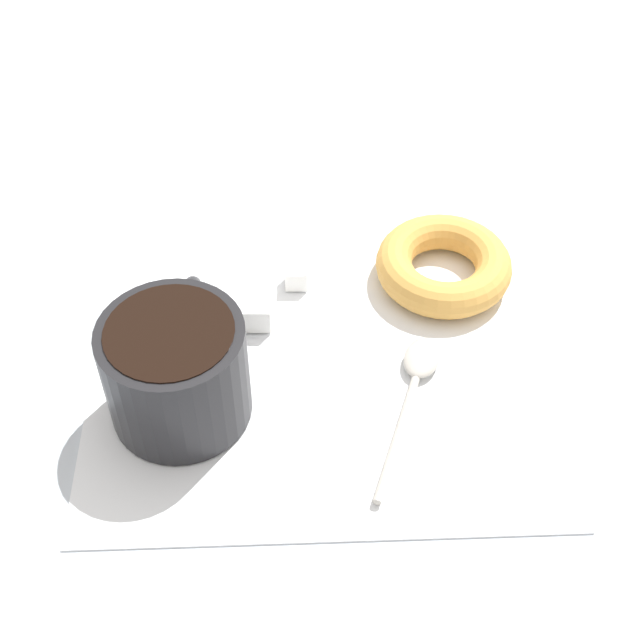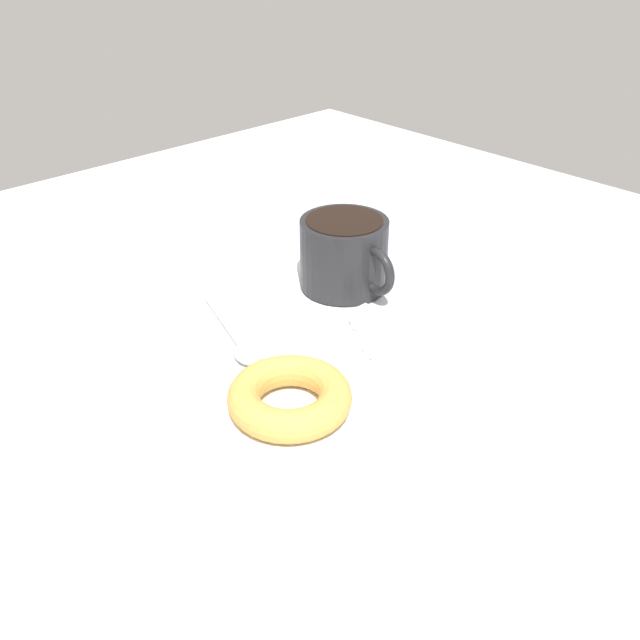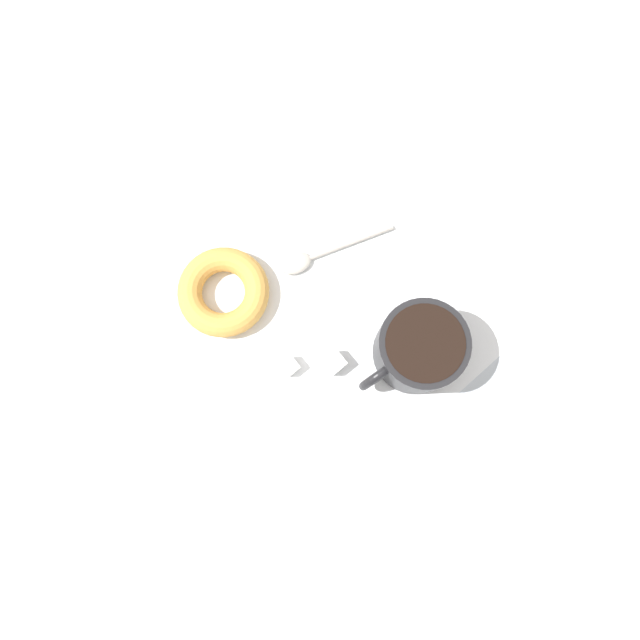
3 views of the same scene
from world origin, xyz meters
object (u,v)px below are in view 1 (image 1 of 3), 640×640
Objects in this scene: sugar_cube_extra at (296,276)px; donut at (444,265)px; sugar_cube at (257,315)px; coffee_cup at (176,368)px; spoon at (415,379)px.

donut is at bearing 3.31° from sugar_cube_extra.
sugar_cube is 4.83cm from sugar_cube_extra.
spoon is (15.14, 1.88, -3.45)cm from coffee_cup.
coffee_cup is at bearing -172.94° from spoon.
donut reaches higher than sugar_cube_extra.
coffee_cup is at bearing -146.58° from donut.
spoon is at bearing -105.26° from donut.
donut is 14.16cm from sugar_cube.
donut is 6.23× the size of sugar_cube_extra.
sugar_cube_extra is at bearing -176.69° from donut.
sugar_cube_extra is at bearing 57.41° from coffee_cup.
coffee_cup reaches higher than sugar_cube_extra.
coffee_cup is 21.52cm from donut.
sugar_cube_extra is (-10.71, -0.62, -0.53)cm from donut.
spoon is 8.31× the size of sugar_cube_extra.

